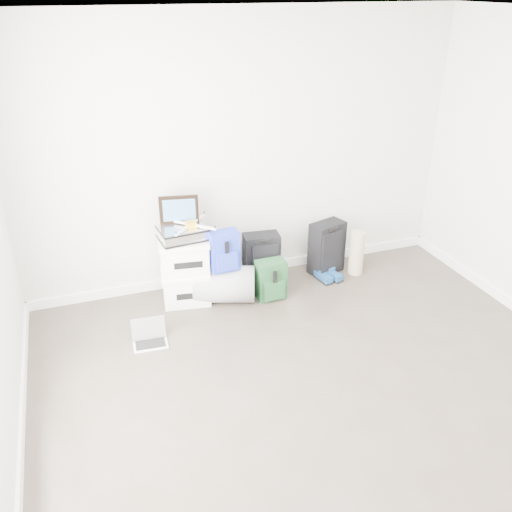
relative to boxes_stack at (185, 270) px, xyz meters
name	(u,v)px	position (x,y,z in m)	size (l,w,h in m)	color
ground	(356,432)	(0.72, -2.17, -0.34)	(5.00, 5.00, 0.00)	#39322A
room_envelope	(380,207)	(0.72, -2.15, 1.38)	(4.52, 5.02, 2.71)	silver
boxes_stack	(185,270)	(0.00, 0.00, 0.00)	(0.52, 0.45, 0.68)	white
briefcase	(183,233)	(0.00, 0.00, 0.40)	(0.44, 0.32, 0.13)	#B2B2B7
painting	(179,210)	(0.00, 0.10, 0.60)	(0.37, 0.09, 0.28)	black
drone	(191,224)	(0.08, -0.02, 0.49)	(0.40, 0.40, 0.05)	gold
duffel_bag	(224,284)	(0.36, -0.13, -0.16)	(0.37, 0.37, 0.60)	#999DA2
blue_backpack	(224,252)	(0.36, -0.16, 0.22)	(0.29, 0.22, 0.39)	#1A37A9
large_suitcase	(262,260)	(0.82, 0.06, -0.06)	(0.39, 0.27, 0.57)	black
green_backpack	(271,281)	(0.81, -0.24, -0.14)	(0.30, 0.22, 0.41)	#143720
carry_on	(327,248)	(1.58, 0.07, -0.05)	(0.42, 0.33, 0.58)	black
shoes	(328,276)	(1.53, -0.10, -0.30)	(0.26, 0.26, 0.08)	black
rolled_rug	(357,253)	(1.88, -0.06, -0.10)	(0.16, 0.16, 0.49)	tan
laptop	(150,338)	(-0.48, -0.60, -0.29)	(0.31, 0.24, 0.21)	silver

